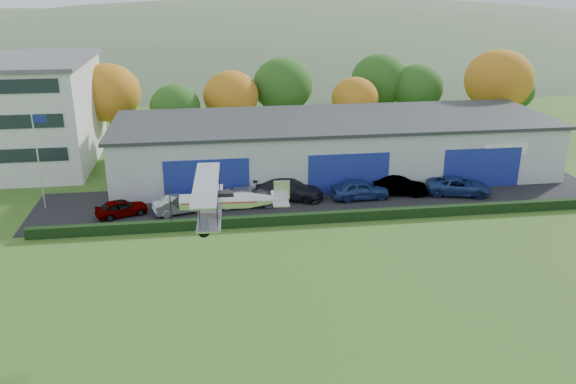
{
  "coord_description": "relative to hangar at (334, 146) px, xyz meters",
  "views": [
    {
      "loc": [
        -6.8,
        -24.34,
        17.6
      ],
      "look_at": [
        -2.07,
        9.04,
        5.24
      ],
      "focal_mm": 36.65,
      "sensor_mm": 36.0,
      "label": 1
    }
  ],
  "objects": [
    {
      "name": "biplane",
      "position": [
        -11.07,
        -23.95,
        4.2
      ],
      "size": [
        6.15,
        7.03,
        2.64
      ],
      "rotation": [
        0.0,
        0.0,
        -0.05
      ],
      "color": "silver"
    },
    {
      "name": "car_6",
      "position": [
        9.3,
        -7.52,
        -1.86
      ],
      "size": [
        5.82,
        3.78,
        1.49
      ],
      "primitive_type": "imported",
      "rotation": [
        0.0,
        0.0,
        1.31
      ],
      "color": "navy",
      "rests_on": "apron"
    },
    {
      "name": "car_0",
      "position": [
        -18.69,
        -8.45,
        -1.93
      ],
      "size": [
        4.26,
        2.86,
        1.35
      ],
      "primitive_type": "imported",
      "rotation": [
        0.0,
        0.0,
        1.92
      ],
      "color": "gray",
      "rests_on": "apron"
    },
    {
      "name": "tree_belt",
      "position": [
        -4.15,
        12.64,
        2.95
      ],
      "size": [
        75.7,
        13.22,
        10.12
      ],
      "color": "#3D2614",
      "rests_on": "ground"
    },
    {
      "name": "car_3",
      "position": [
        -5.19,
        -6.41,
        -1.77
      ],
      "size": [
        6.2,
        4.45,
        1.67
      ],
      "primitive_type": "imported",
      "rotation": [
        0.0,
        0.0,
        1.16
      ],
      "color": "black",
      "rests_on": "apron"
    },
    {
      "name": "ground",
      "position": [
        -5.0,
        -27.98,
        -2.66
      ],
      "size": [
        300.0,
        300.0,
        0.0
      ],
      "primitive_type": "plane",
      "color": "#446921",
      "rests_on": "ground"
    },
    {
      "name": "car_4",
      "position": [
        0.68,
        -7.37,
        -1.78
      ],
      "size": [
        4.91,
        2.13,
        1.65
      ],
      "primitive_type": "imported",
      "rotation": [
        0.0,
        0.0,
        1.61
      ],
      "color": "navy",
      "rests_on": "apron"
    },
    {
      "name": "car_1",
      "position": [
        -14.14,
        -8.43,
        -1.9
      ],
      "size": [
        4.55,
        2.64,
        1.42
      ],
      "primitive_type": "imported",
      "rotation": [
        0.0,
        0.0,
        1.85
      ],
      "color": "silver",
      "rests_on": "apron"
    },
    {
      "name": "flagpole",
      "position": [
        -24.88,
        -5.98,
        2.13
      ],
      "size": [
        1.05,
        0.1,
        8.0
      ],
      "color": "silver",
      "rests_on": "ground"
    },
    {
      "name": "hedge",
      "position": [
        -2.0,
        -11.78,
        -2.26
      ],
      "size": [
        46.0,
        0.6,
        0.8
      ],
      "primitive_type": "cube",
      "color": "black",
      "rests_on": "ground"
    },
    {
      "name": "car_2",
      "position": [
        -8.68,
        -7.43,
        -1.87
      ],
      "size": [
        5.3,
        2.51,
        1.46
      ],
      "primitive_type": "imported",
      "rotation": [
        0.0,
        0.0,
        1.59
      ],
      "color": "silver",
      "rests_on": "apron"
    },
    {
      "name": "hangar",
      "position": [
        0.0,
        0.0,
        0.0
      ],
      "size": [
        40.6,
        12.6,
        5.3
      ],
      "color": "#B2B7BC",
      "rests_on": "ground"
    },
    {
      "name": "distant_hills",
      "position": [
        -9.38,
        112.02,
        -15.7
      ],
      "size": [
        430.0,
        196.0,
        56.0
      ],
      "color": "#4C6642",
      "rests_on": "ground"
    },
    {
      "name": "apron",
      "position": [
        -2.0,
        -6.98,
        -2.63
      ],
      "size": [
        48.0,
        9.0,
        0.05
      ],
      "primitive_type": "cube",
      "color": "black",
      "rests_on": "ground"
    },
    {
      "name": "car_5",
      "position": [
        4.32,
        -6.89,
        -1.86
      ],
      "size": [
        4.8,
        2.63,
        1.5
      ],
      "primitive_type": "imported",
      "rotation": [
        0.0,
        0.0,
        1.33
      ],
      "color": "gray",
      "rests_on": "apron"
    }
  ]
}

